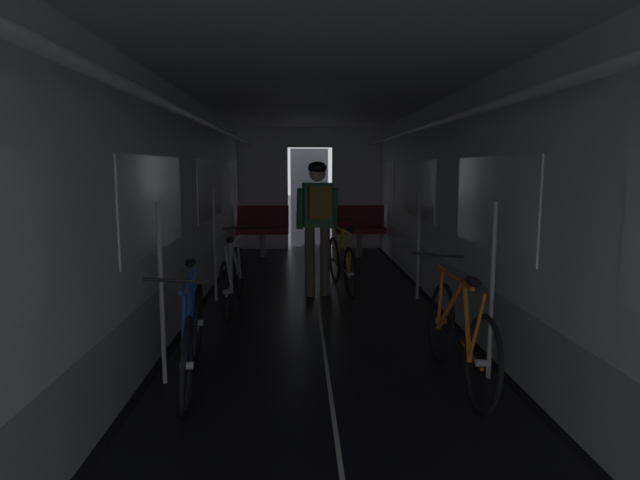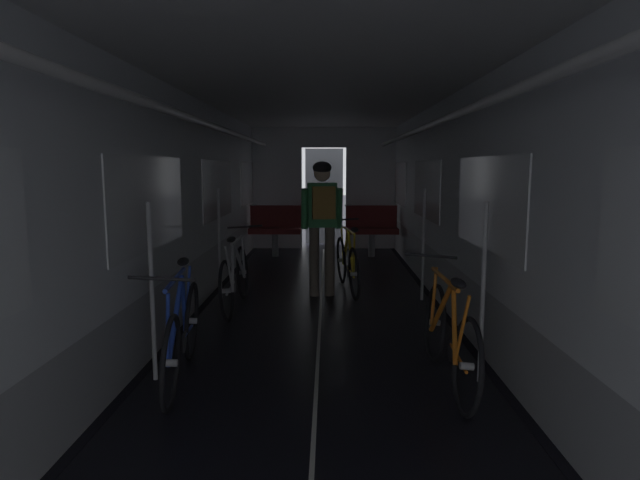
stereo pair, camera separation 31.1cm
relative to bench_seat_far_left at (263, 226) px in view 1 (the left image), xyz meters
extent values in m
cube|color=black|center=(-0.51, -4.82, -0.56)|extent=(0.08, 11.50, 0.01)
cube|color=black|center=(2.31, -4.82, -0.56)|extent=(0.08, 11.50, 0.01)
cube|color=beige|center=(0.90, -4.82, -0.56)|extent=(0.03, 11.27, 0.00)
cube|color=#9EA0A5|center=(-0.61, -4.82, -0.27)|extent=(0.12, 11.50, 0.60)
cube|color=silver|center=(-0.61, -4.82, 0.96)|extent=(0.12, 11.50, 1.85)
cube|color=white|center=(-0.54, -5.40, 0.78)|extent=(0.02, 1.90, 0.80)
cube|color=white|center=(-0.54, -2.52, 0.78)|extent=(0.02, 1.90, 0.80)
cube|color=white|center=(-0.54, 0.35, 0.78)|extent=(0.02, 1.90, 0.80)
cube|color=yellow|center=(-0.54, -5.20, 0.78)|extent=(0.01, 0.20, 0.28)
cylinder|color=white|center=(-0.27, -4.82, 1.53)|extent=(0.07, 11.04, 0.07)
cylinder|color=#B7BABF|center=(-0.37, -5.97, 0.13)|extent=(0.04, 0.04, 1.40)
cylinder|color=#B7BABF|center=(-0.37, -3.37, 0.13)|extent=(0.04, 0.04, 1.40)
cube|color=#9EA0A5|center=(2.41, -4.82, -0.27)|extent=(0.12, 11.50, 0.60)
cube|color=silver|center=(2.41, -4.82, 0.96)|extent=(0.12, 11.50, 1.85)
cube|color=white|center=(2.35, -5.40, 0.78)|extent=(0.02, 1.90, 0.80)
cube|color=white|center=(2.35, -2.52, 0.78)|extent=(0.02, 1.90, 0.80)
cube|color=white|center=(2.35, 0.35, 0.78)|extent=(0.02, 1.90, 0.80)
cube|color=yellow|center=(2.35, -5.02, 0.78)|extent=(0.01, 0.20, 0.28)
cylinder|color=white|center=(2.07, -4.82, 1.53)|extent=(0.07, 11.04, 0.07)
cylinder|color=#B7BABF|center=(2.17, -5.97, 0.13)|extent=(0.04, 0.04, 1.40)
cylinder|color=#B7BABF|center=(2.17, -3.37, 0.13)|extent=(0.04, 0.04, 1.40)
cube|color=silver|center=(-0.05, 0.99, 0.66)|extent=(1.00, 0.12, 2.45)
cube|color=silver|center=(1.85, 0.99, 0.66)|extent=(1.00, 0.12, 2.45)
cube|color=silver|center=(0.90, 0.99, 1.68)|extent=(0.90, 0.12, 0.40)
cube|color=#4C4F54|center=(0.90, 1.69, 0.46)|extent=(0.81, 0.04, 2.05)
cube|color=silver|center=(0.90, -4.82, 1.94)|extent=(3.14, 11.62, 0.12)
cylinder|color=gray|center=(0.00, -0.07, -0.35)|extent=(0.12, 0.12, 0.44)
cube|color=maroon|center=(0.00, -0.07, -0.08)|extent=(0.96, 0.44, 0.10)
cube|color=maroon|center=(0.00, 0.12, 0.17)|extent=(0.96, 0.08, 0.40)
torus|color=gray|center=(-0.43, 0.15, 0.37)|extent=(0.14, 0.14, 0.02)
cylinder|color=gray|center=(1.80, -0.07, -0.35)|extent=(0.12, 0.12, 0.44)
cube|color=maroon|center=(1.80, -0.07, -0.08)|extent=(0.96, 0.44, 0.10)
cube|color=maroon|center=(1.80, 0.12, 0.17)|extent=(0.96, 0.08, 0.40)
torus|color=gray|center=(1.37, 0.15, 0.37)|extent=(0.14, 0.14, 0.02)
torus|color=black|center=(1.92, -6.53, -0.23)|extent=(0.10, 0.67, 0.67)
cylinder|color=#B2B2B7|center=(1.92, -6.53, -0.23)|extent=(0.09, 0.05, 0.06)
torus|color=black|center=(1.91, -5.51, -0.23)|extent=(0.10, 0.67, 0.67)
cylinder|color=#B2B2B7|center=(1.91, -5.51, -0.23)|extent=(0.09, 0.05, 0.06)
cylinder|color=orange|center=(1.89, -5.83, -0.01)|extent=(0.09, 0.54, 0.56)
cylinder|color=orange|center=(1.90, -6.24, -0.01)|extent=(0.08, 0.34, 0.55)
cylinder|color=orange|center=(1.87, -5.98, 0.25)|extent=(0.05, 0.82, 0.04)
cylinder|color=orange|center=(1.90, -6.46, 0.01)|extent=(0.07, 0.16, 0.49)
cylinder|color=orange|center=(1.92, -6.31, -0.26)|extent=(0.03, 0.45, 0.07)
cylinder|color=orange|center=(1.89, -5.54, 0.01)|extent=(0.07, 0.09, 0.49)
cylinder|color=black|center=(1.92, -6.08, -0.28)|extent=(0.03, 0.17, 0.17)
ellipsoid|color=black|center=(1.88, -6.41, 0.31)|extent=(0.10, 0.24, 0.07)
cylinder|color=black|center=(1.86, -5.52, 0.35)|extent=(0.44, 0.03, 0.06)
torus|color=black|center=(-0.11, -4.34, -0.23)|extent=(0.09, 0.67, 0.67)
cylinder|color=#B2B2B7|center=(-0.11, -4.34, -0.23)|extent=(0.09, 0.05, 0.06)
torus|color=black|center=(-0.10, -3.32, -0.23)|extent=(0.09, 0.67, 0.67)
cylinder|color=#B2B2B7|center=(-0.10, -3.32, -0.23)|extent=(0.09, 0.05, 0.06)
cylinder|color=#ADAFB5|center=(-0.08, -3.64, -0.01)|extent=(0.09, 0.54, 0.56)
cylinder|color=#ADAFB5|center=(-0.09, -4.05, -0.01)|extent=(0.07, 0.34, 0.55)
cylinder|color=#ADAFB5|center=(-0.06, -3.79, 0.25)|extent=(0.04, 0.82, 0.04)
cylinder|color=#ADAFB5|center=(-0.09, -4.27, 0.01)|extent=(0.06, 0.16, 0.49)
cylinder|color=#ADAFB5|center=(-0.10, -4.12, -0.26)|extent=(0.03, 0.45, 0.07)
cylinder|color=#ADAFB5|center=(-0.08, -3.35, 0.01)|extent=(0.06, 0.09, 0.49)
cylinder|color=black|center=(-0.10, -3.89, -0.28)|extent=(0.03, 0.17, 0.17)
ellipsoid|color=black|center=(-0.06, -4.22, 0.31)|extent=(0.10, 0.24, 0.07)
cylinder|color=black|center=(-0.05, -3.33, 0.35)|extent=(0.44, 0.03, 0.06)
torus|color=black|center=(-0.19, -5.49, -0.23)|extent=(0.15, 0.67, 0.67)
cylinder|color=#B2B2B7|center=(-0.19, -5.49, -0.23)|extent=(0.10, 0.06, 0.06)
torus|color=black|center=(-0.08, -6.50, -0.23)|extent=(0.15, 0.67, 0.67)
cylinder|color=#B2B2B7|center=(-0.08, -6.50, -0.23)|extent=(0.10, 0.06, 0.06)
cylinder|color=#2342B7|center=(-0.13, -6.19, -0.01)|extent=(0.07, 0.54, 0.56)
cylinder|color=#2342B7|center=(-0.18, -5.78, -0.01)|extent=(0.11, 0.34, 0.55)
cylinder|color=#2342B7|center=(-0.17, -6.04, 0.25)|extent=(0.13, 0.82, 0.04)
cylinder|color=#2342B7|center=(-0.20, -5.56, 0.01)|extent=(0.04, 0.17, 0.49)
cylinder|color=#2342B7|center=(-0.17, -5.71, -0.26)|extent=(0.08, 0.45, 0.07)
cylinder|color=#2342B7|center=(-0.10, -6.47, 0.01)|extent=(0.07, 0.09, 0.49)
cylinder|color=black|center=(-0.14, -5.93, -0.28)|extent=(0.04, 0.17, 0.17)
ellipsoid|color=black|center=(-0.22, -5.61, 0.31)|extent=(0.12, 0.25, 0.07)
cylinder|color=black|center=(-0.12, -6.50, 0.35)|extent=(0.44, 0.07, 0.05)
cylinder|color=brown|center=(0.81, -3.17, -0.12)|extent=(0.13, 0.13, 0.90)
cylinder|color=brown|center=(1.01, -3.14, -0.12)|extent=(0.13, 0.13, 0.90)
cube|color=#337F47|center=(0.91, -3.16, 0.61)|extent=(0.38, 0.26, 0.56)
cylinder|color=#337F47|center=(0.69, -3.16, 0.56)|extent=(0.11, 0.21, 0.53)
cylinder|color=#337F47|center=(1.13, -3.11, 0.56)|extent=(0.11, 0.21, 0.53)
sphere|color=beige|center=(0.91, -3.16, 1.01)|extent=(0.21, 0.21, 0.21)
ellipsoid|color=black|center=(0.91, -3.16, 1.08)|extent=(0.27, 0.31, 0.16)
cube|color=olive|center=(0.93, -3.32, 0.65)|extent=(0.30, 0.19, 0.40)
torus|color=black|center=(1.32, -3.41, -0.23)|extent=(0.16, 0.67, 0.67)
cylinder|color=#B2B2B7|center=(1.32, -3.41, -0.23)|extent=(0.10, 0.06, 0.05)
torus|color=black|center=(1.18, -2.40, -0.23)|extent=(0.16, 0.67, 0.67)
cylinder|color=#B2B2B7|center=(1.18, -2.40, -0.23)|extent=(0.10, 0.06, 0.05)
cylinder|color=yellow|center=(1.23, -2.71, -0.01)|extent=(0.09, 0.54, 0.56)
cylinder|color=yellow|center=(1.29, -3.11, -0.01)|extent=(0.10, 0.34, 0.55)
cylinder|color=yellow|center=(1.26, -2.86, 0.25)|extent=(0.14, 0.82, 0.04)
cylinder|color=yellow|center=(1.32, -3.34, 0.01)|extent=(0.03, 0.17, 0.49)
cylinder|color=yellow|center=(1.28, -3.19, -0.26)|extent=(0.09, 0.45, 0.07)
cylinder|color=yellow|center=(1.19, -2.43, 0.01)|extent=(0.06, 0.09, 0.49)
cylinder|color=black|center=(1.25, -2.96, -0.28)|extent=(0.04, 0.17, 0.17)
ellipsoid|color=black|center=(1.32, -3.29, 0.31)|extent=(0.12, 0.25, 0.06)
cylinder|color=black|center=(1.21, -2.40, 0.35)|extent=(0.44, 0.08, 0.04)
camera|label=1|loc=(0.68, -10.00, 1.09)|focal=30.22mm
camera|label=2|loc=(0.99, -10.00, 1.09)|focal=30.22mm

